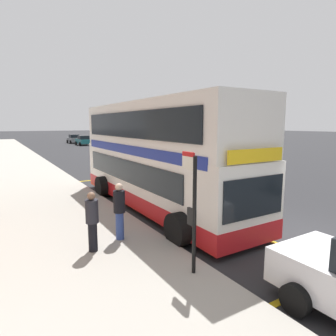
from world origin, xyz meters
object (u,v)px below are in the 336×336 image
(parked_car_grey_behind, at_px, (74,139))
(pedestrian_further_back, at_px, (119,209))
(bus_stop_sign, at_px, (192,204))
(double_decker_bus, at_px, (156,159))
(pedestrian_waiting_near_sign, at_px, (92,219))
(parked_car_teal_far, at_px, (83,140))

(parked_car_grey_behind, relative_size, pedestrian_further_back, 2.48)
(bus_stop_sign, bearing_deg, pedestrian_further_back, 104.77)
(double_decker_bus, bearing_deg, pedestrian_further_back, -134.65)
(bus_stop_sign, bearing_deg, pedestrian_waiting_near_sign, 125.75)
(bus_stop_sign, distance_m, parked_car_grey_behind, 51.47)
(double_decker_bus, distance_m, bus_stop_sign, 5.86)
(bus_stop_sign, distance_m, pedestrian_waiting_near_sign, 2.89)
(parked_car_grey_behind, distance_m, pedestrian_waiting_near_sign, 49.58)
(parked_car_grey_behind, distance_m, parked_car_teal_far, 6.37)
(parked_car_teal_far, xyz_separation_m, pedestrian_further_back, (-10.11, -41.58, 0.26))
(double_decker_bus, relative_size, pedestrian_further_back, 6.40)
(bus_stop_sign, height_order, pedestrian_waiting_near_sign, bus_stop_sign)
(double_decker_bus, bearing_deg, parked_car_grey_behind, 80.83)
(bus_stop_sign, height_order, parked_car_grey_behind, bus_stop_sign)
(double_decker_bus, xyz_separation_m, parked_car_teal_far, (7.34, 38.77, -1.26))
(parked_car_grey_behind, relative_size, pedestrian_waiting_near_sign, 2.58)
(double_decker_bus, height_order, parked_car_teal_far, double_decker_bus)
(parked_car_teal_far, distance_m, pedestrian_waiting_near_sign, 43.40)
(pedestrian_waiting_near_sign, bearing_deg, bus_stop_sign, -54.25)
(double_decker_bus, distance_m, pedestrian_further_back, 4.08)
(parked_car_teal_far, height_order, pedestrian_further_back, pedestrian_further_back)
(parked_car_grey_behind, bearing_deg, pedestrian_further_back, 76.66)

